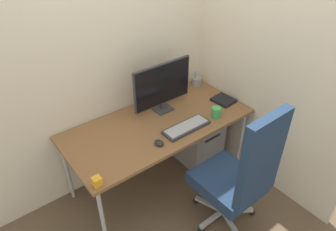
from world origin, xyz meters
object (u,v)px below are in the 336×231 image
at_px(keyboard, 186,127).
at_px(mouse, 159,143).
at_px(office_chair, 240,175).
at_px(filing_cabinet, 196,135).
at_px(notebook, 224,100).
at_px(coffee_mug, 216,112).
at_px(monitor, 163,85).
at_px(desk_clamp_accessory, 97,181).
at_px(pen_holder, 197,82).

distance_m(keyboard, mouse, 0.32).
bearing_deg(office_chair, filing_cabinet, 68.27).
relative_size(keyboard, notebook, 2.17).
relative_size(notebook, coffee_mug, 1.69).
bearing_deg(mouse, keyboard, -4.26).
bearing_deg(monitor, keyboard, -93.04).
xyz_separation_m(monitor, keyboard, (-0.02, -0.36, -0.25)).
distance_m(coffee_mug, desk_clamp_accessory, 1.25).
bearing_deg(mouse, desk_clamp_accessory, 178.43).
xyz_separation_m(monitor, desk_clamp_accessory, (-0.93, -0.48, -0.23)).
distance_m(keyboard, pen_holder, 0.77).
distance_m(mouse, desk_clamp_accessory, 0.60).
height_order(filing_cabinet, mouse, mouse).
bearing_deg(filing_cabinet, mouse, -156.17).
bearing_deg(notebook, coffee_mug, -155.09).
height_order(monitor, notebook, monitor).
distance_m(monitor, coffee_mug, 0.55).
xyz_separation_m(monitor, notebook, (0.56, -0.25, -0.25)).
xyz_separation_m(office_chair, monitor, (-0.03, 0.96, 0.38)).
bearing_deg(office_chair, monitor, 91.53).
height_order(office_chair, pen_holder, office_chair).
distance_m(filing_cabinet, coffee_mug, 0.59).
height_order(office_chair, mouse, office_chair).
bearing_deg(keyboard, filing_cabinet, 35.80).
bearing_deg(desk_clamp_accessory, mouse, 8.02).
xyz_separation_m(office_chair, filing_cabinet, (0.35, 0.88, -0.32)).
bearing_deg(notebook, monitor, 150.55).
bearing_deg(monitor, desk_clamp_accessory, -152.83).
bearing_deg(mouse, pen_holder, 21.37).
relative_size(filing_cabinet, keyboard, 1.29).
relative_size(mouse, desk_clamp_accessory, 1.34).
height_order(coffee_mug, desk_clamp_accessory, coffee_mug).
bearing_deg(filing_cabinet, pen_holder, 50.28).
bearing_deg(notebook, desk_clamp_accessory, -176.49).
bearing_deg(desk_clamp_accessory, coffee_mug, 3.80).
distance_m(office_chair, pen_holder, 1.24).
bearing_deg(notebook, office_chair, -132.24).
bearing_deg(pen_holder, filing_cabinet, -129.72).
distance_m(filing_cabinet, mouse, 0.90).
relative_size(keyboard, coffee_mug, 3.66).
distance_m(monitor, keyboard, 0.44).
height_order(monitor, mouse, monitor).
bearing_deg(coffee_mug, filing_cabinet, 78.66).
bearing_deg(monitor, coffee_mug, -51.79).
bearing_deg(pen_holder, notebook, -90.29).
distance_m(keyboard, desk_clamp_accessory, 0.92).
bearing_deg(notebook, pen_holder, 84.62).
bearing_deg(pen_holder, monitor, -165.66).
height_order(filing_cabinet, pen_holder, pen_holder).
height_order(mouse, coffee_mug, coffee_mug).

